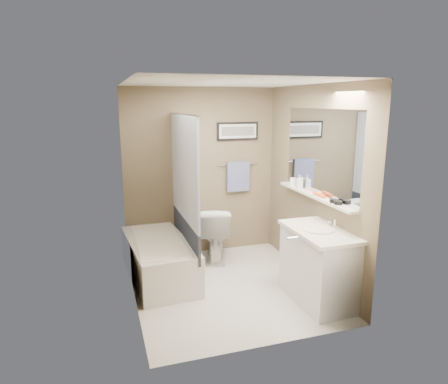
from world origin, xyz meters
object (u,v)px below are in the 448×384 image
object	(u,v)px
hair_brush_front	(319,195)
bathtub	(159,259)
vanity	(318,267)
toilet	(215,233)
candle_bowl_near	(338,203)
candle_bowl_far	(334,201)
glass_jar	(293,182)
soap_bottle	(299,182)

from	to	relation	value
hair_brush_front	bathtub	bearing A→B (deg)	156.53
bathtub	hair_brush_front	xyz separation A→B (m)	(1.79, -0.77, 0.89)
bathtub	vanity	xyz separation A→B (m)	(1.60, -1.14, 0.15)
toilet	hair_brush_front	world-z (taller)	hair_brush_front
candle_bowl_near	hair_brush_front	bearing A→B (deg)	90.00
bathtub	candle_bowl_near	distance (m)	2.31
candle_bowl_far	glass_jar	bearing A→B (deg)	90.00
vanity	hair_brush_front	size ratio (longest dim) A/B	4.09
bathtub	toilet	bearing A→B (deg)	20.00
hair_brush_front	soap_bottle	distance (m)	0.50
soap_bottle	hair_brush_front	bearing A→B (deg)	-90.00
candle_bowl_near	glass_jar	bearing A→B (deg)	90.00
toilet	candle_bowl_far	distance (m)	1.89
bathtub	candle_bowl_near	world-z (taller)	candle_bowl_near
bathtub	toilet	size ratio (longest dim) A/B	1.94
vanity	hair_brush_front	xyz separation A→B (m)	(0.19, 0.36, 0.74)
vanity	hair_brush_front	world-z (taller)	hair_brush_front
toilet	glass_jar	size ratio (longest dim) A/B	7.74
candle_bowl_far	hair_brush_front	xyz separation A→B (m)	(0.00, 0.30, 0.00)
toilet	candle_bowl_far	size ratio (longest dim) A/B	8.61
toilet	glass_jar	xyz separation A→B (m)	(0.93, -0.50, 0.78)
candle_bowl_near	candle_bowl_far	xyz separation A→B (m)	(0.00, 0.08, 0.00)
toilet	vanity	world-z (taller)	vanity
toilet	candle_bowl_near	bearing A→B (deg)	137.82
candle_bowl_near	soap_bottle	size ratio (longest dim) A/B	0.53
toilet	candle_bowl_far	world-z (taller)	candle_bowl_far
glass_jar	vanity	bearing A→B (deg)	-100.17
bathtub	soap_bottle	xyz separation A→B (m)	(1.79, -0.28, 0.95)
vanity	glass_jar	size ratio (longest dim) A/B	9.00
candle_bowl_near	soap_bottle	xyz separation A→B (m)	(0.00, 0.88, 0.06)
bathtub	candle_bowl_far	xyz separation A→B (m)	(1.79, -1.08, 0.89)
vanity	candle_bowl_near	size ratio (longest dim) A/B	10.00
candle_bowl_near	candle_bowl_far	world-z (taller)	same
toilet	glass_jar	distance (m)	1.31
hair_brush_front	glass_jar	size ratio (longest dim) A/B	2.20
vanity	candle_bowl_far	distance (m)	0.76
candle_bowl_near	candle_bowl_far	size ratio (longest dim) A/B	1.00
toilet	soap_bottle	xyz separation A→B (m)	(0.93, -0.68, 0.81)
hair_brush_front	vanity	bearing A→B (deg)	-117.00
glass_jar	candle_bowl_near	bearing A→B (deg)	-90.00
candle_bowl_far	soap_bottle	bearing A→B (deg)	90.00
bathtub	hair_brush_front	bearing A→B (deg)	-28.15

